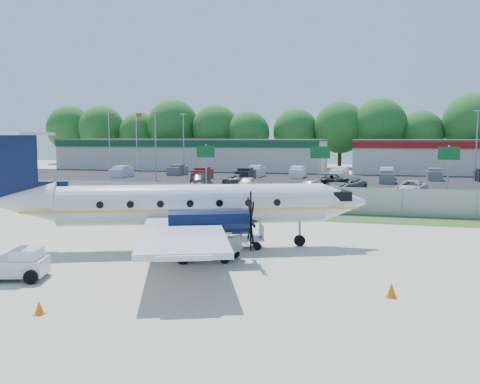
% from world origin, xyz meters
% --- Properties ---
extents(ground, '(170.00, 170.00, 0.00)m').
position_xyz_m(ground, '(0.00, 0.00, 0.00)').
color(ground, beige).
rests_on(ground, ground).
extents(grass_verge, '(170.00, 4.00, 0.02)m').
position_xyz_m(grass_verge, '(0.00, 12.00, 0.01)').
color(grass_verge, '#2D561E').
rests_on(grass_verge, ground).
extents(access_road, '(170.00, 8.00, 0.02)m').
position_xyz_m(access_road, '(0.00, 19.00, 0.01)').
color(access_road, black).
rests_on(access_road, ground).
extents(parking_lot, '(170.00, 32.00, 0.02)m').
position_xyz_m(parking_lot, '(0.00, 40.00, 0.01)').
color(parking_lot, black).
rests_on(parking_lot, ground).
extents(perimeter_fence, '(120.00, 0.06, 1.99)m').
position_xyz_m(perimeter_fence, '(0.00, 14.00, 1.00)').
color(perimeter_fence, gray).
rests_on(perimeter_fence, ground).
extents(building_west, '(46.40, 12.40, 5.24)m').
position_xyz_m(building_west, '(-24.00, 61.98, 2.63)').
color(building_west, beige).
rests_on(building_west, ground).
extents(sign_left, '(1.80, 0.26, 5.00)m').
position_xyz_m(sign_left, '(-8.00, 22.91, 3.61)').
color(sign_left, gray).
rests_on(sign_left, ground).
extents(sign_mid, '(1.80, 0.26, 5.00)m').
position_xyz_m(sign_mid, '(3.00, 22.91, 3.61)').
color(sign_mid, gray).
rests_on(sign_mid, ground).
extents(sign_right, '(1.80, 0.26, 5.00)m').
position_xyz_m(sign_right, '(14.00, 22.91, 3.61)').
color(sign_right, gray).
rests_on(sign_right, ground).
extents(flagpole_west, '(1.06, 0.12, 10.00)m').
position_xyz_m(flagpole_west, '(-35.92, 55.00, 5.64)').
color(flagpole_west, silver).
rests_on(flagpole_west, ground).
extents(flagpole_east, '(1.06, 0.12, 10.00)m').
position_xyz_m(flagpole_east, '(-30.92, 55.00, 5.64)').
color(flagpole_east, silver).
rests_on(flagpole_east, ground).
extents(light_pole_nw, '(0.90, 0.35, 9.09)m').
position_xyz_m(light_pole_nw, '(-20.00, 38.00, 5.23)').
color(light_pole_nw, gray).
rests_on(light_pole_nw, ground).
extents(light_pole_sw, '(0.90, 0.35, 9.09)m').
position_xyz_m(light_pole_sw, '(-20.00, 48.00, 5.23)').
color(light_pole_sw, gray).
rests_on(light_pole_sw, ground).
extents(light_pole_se, '(0.90, 0.35, 9.09)m').
position_xyz_m(light_pole_se, '(20.00, 48.00, 5.23)').
color(light_pole_se, gray).
rests_on(light_pole_se, ground).
extents(tree_line, '(112.00, 6.00, 14.00)m').
position_xyz_m(tree_line, '(0.00, 74.00, 0.00)').
color(tree_line, '#1B5B1A').
rests_on(tree_line, ground).
extents(aircraft, '(19.39, 18.86, 5.98)m').
position_xyz_m(aircraft, '(-1.12, -0.69, 2.31)').
color(aircraft, silver).
rests_on(aircraft, ground).
extents(pushback_tug, '(2.67, 2.27, 1.27)m').
position_xyz_m(pushback_tug, '(-5.52, -7.95, 0.61)').
color(pushback_tug, silver).
rests_on(pushback_tug, ground).
extents(baggage_cart_near, '(2.44, 1.65, 1.20)m').
position_xyz_m(baggage_cart_near, '(1.08, -2.54, 0.56)').
color(baggage_cart_near, gray).
rests_on(baggage_cart_near, ground).
extents(baggage_cart_far, '(2.61, 2.08, 1.20)m').
position_xyz_m(baggage_cart_far, '(1.58, 0.26, 0.56)').
color(baggage_cart_far, gray).
rests_on(baggage_cart_far, ground).
extents(cone_nose, '(0.39, 0.39, 0.55)m').
position_xyz_m(cone_nose, '(9.05, -6.55, 0.26)').
color(cone_nose, orange).
rests_on(cone_nose, ground).
extents(cone_port_wing, '(0.33, 0.33, 0.47)m').
position_xyz_m(cone_port_wing, '(-2.05, -11.47, 0.22)').
color(cone_port_wing, orange).
rests_on(cone_port_wing, ground).
extents(cone_starboard_wing, '(0.33, 0.33, 0.47)m').
position_xyz_m(cone_starboard_wing, '(0.10, 13.21, 0.22)').
color(cone_starboard_wing, orange).
rests_on(cone_starboard_wing, ground).
extents(road_car_west, '(5.04, 2.58, 1.64)m').
position_xyz_m(road_car_west, '(-20.04, 17.60, 0.00)').
color(road_car_west, silver).
rests_on(road_car_west, ground).
extents(road_car_mid, '(5.42, 3.84, 1.37)m').
position_xyz_m(road_car_mid, '(10.74, 19.87, 0.00)').
color(road_car_mid, silver).
rests_on(road_car_mid, ground).
extents(parked_car_a, '(4.35, 6.30, 1.69)m').
position_xyz_m(parked_car_a, '(-10.64, 28.95, 0.00)').
color(parked_car_a, black).
rests_on(parked_car_a, ground).
extents(parked_car_b, '(1.77, 4.30, 1.46)m').
position_xyz_m(parked_car_b, '(-5.28, 28.43, 0.00)').
color(parked_car_b, beige).
rests_on(parked_car_b, ground).
extents(parked_car_c, '(2.90, 4.11, 1.30)m').
position_xyz_m(parked_car_c, '(1.26, 28.65, 0.00)').
color(parked_car_c, silver).
rests_on(parked_car_c, ground).
extents(parked_car_d, '(4.63, 6.08, 1.53)m').
position_xyz_m(parked_car_d, '(4.84, 29.77, 0.00)').
color(parked_car_d, '#595B5E').
rests_on(parked_car_d, ground).
extents(parked_car_e, '(3.59, 5.60, 1.44)m').
position_xyz_m(parked_car_e, '(11.28, 28.84, 0.00)').
color(parked_car_e, silver).
rests_on(parked_car_e, ground).
extents(parked_car_f, '(2.36, 4.77, 1.30)m').
position_xyz_m(parked_car_f, '(-8.18, 34.48, 0.00)').
color(parked_car_f, '#595B5E').
rests_on(parked_car_f, ground).
extents(parked_car_g, '(2.74, 5.34, 1.44)m').
position_xyz_m(parked_car_g, '(2.87, 35.78, 0.00)').
color(parked_car_g, black).
rests_on(parked_car_g, ground).
extents(far_parking_rows, '(56.00, 10.00, 1.60)m').
position_xyz_m(far_parking_rows, '(0.00, 45.00, 0.00)').
color(far_parking_rows, gray).
rests_on(far_parking_rows, ground).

